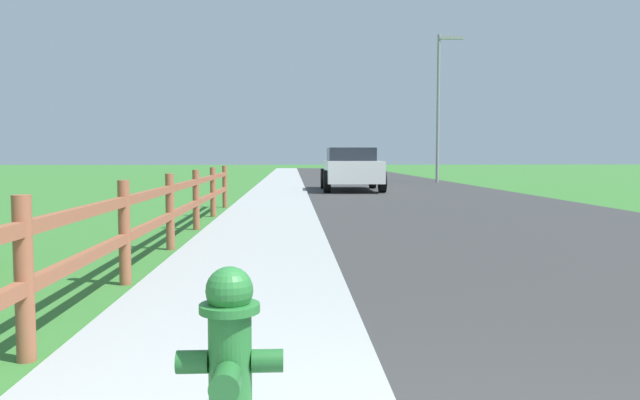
{
  "coord_description": "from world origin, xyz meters",
  "views": [
    {
      "loc": [
        -0.52,
        -1.52,
        1.22
      ],
      "look_at": [
        -0.1,
        7.44,
        0.58
      ],
      "focal_mm": 34.54,
      "sensor_mm": 36.0,
      "label": 1
    }
  ],
  "objects": [
    {
      "name": "ground_plane",
      "position": [
        0.0,
        25.0,
        0.0
      ],
      "size": [
        120.0,
        120.0,
        0.0
      ],
      "primitive_type": "plane",
      "color": "#36742F"
    },
    {
      "name": "road_asphalt",
      "position": [
        3.5,
        27.0,
        0.0
      ],
      "size": [
        7.0,
        66.0,
        0.01
      ],
      "primitive_type": "cube",
      "color": "#343434",
      "rests_on": "ground"
    },
    {
      "name": "curb_concrete",
      "position": [
        -3.0,
        27.0,
        0.0
      ],
      "size": [
        6.0,
        66.0,
        0.01
      ],
      "primitive_type": "cube",
      "color": "#9FA3A3",
      "rests_on": "ground"
    },
    {
      "name": "grass_verge",
      "position": [
        -4.5,
        27.0,
        0.01
      ],
      "size": [
        5.0,
        66.0,
        0.0
      ],
      "primitive_type": "cube",
      "color": "#36742F",
      "rests_on": "ground"
    },
    {
      "name": "fire_hydrant",
      "position": [
        -0.78,
        1.02,
        0.38
      ],
      "size": [
        0.45,
        0.39,
        0.76
      ],
      "color": "#287233",
      "rests_on": "ground"
    },
    {
      "name": "rail_fence",
      "position": [
        -2.09,
        6.47,
        0.58
      ],
      "size": [
        0.11,
        13.17,
        1.0
      ],
      "color": "#925438",
      "rests_on": "ground"
    },
    {
      "name": "parked_suv_white",
      "position": [
        1.6,
        20.27,
        0.78
      ],
      "size": [
        2.11,
        4.42,
        1.51
      ],
      "color": "white",
      "rests_on": "ground"
    },
    {
      "name": "street_lamp",
      "position": [
        6.29,
        26.52,
        3.97
      ],
      "size": [
        1.17,
        0.2,
        6.73
      ],
      "color": "gray",
      "rests_on": "ground"
    }
  ]
}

